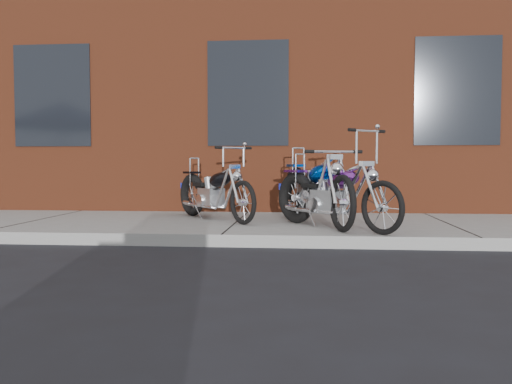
# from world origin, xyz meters

# --- Properties ---
(ground) EXTENTS (120.00, 120.00, 0.00)m
(ground) POSITION_xyz_m (0.00, 0.00, 0.00)
(ground) COLOR black
(ground) RESTS_ON ground
(sidewalk) EXTENTS (22.00, 3.00, 0.15)m
(sidewalk) POSITION_xyz_m (0.00, 1.50, 0.07)
(sidewalk) COLOR slate
(sidewalk) RESTS_ON ground
(building_brick) EXTENTS (22.00, 10.00, 8.00)m
(building_brick) POSITION_xyz_m (0.00, 8.00, 4.00)
(building_brick) COLOR maroon
(building_brick) RESTS_ON ground
(chopper_purple) EXTENTS (1.57, 1.76, 1.26)m
(chopper_purple) POSITION_xyz_m (1.34, 0.79, 0.56)
(chopper_purple) COLOR black
(chopper_purple) RESTS_ON sidewalk
(chopper_blue) EXTENTS (1.00, 2.37, 1.08)m
(chopper_blue) POSITION_xyz_m (1.13, 1.24, 0.60)
(chopper_blue) COLOR black
(chopper_blue) RESTS_ON sidewalk
(chopper_third) EXTENTS (1.44, 1.70, 1.08)m
(chopper_third) POSITION_xyz_m (-0.38, 1.70, 0.54)
(chopper_third) COLOR black
(chopper_third) RESTS_ON sidewalk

